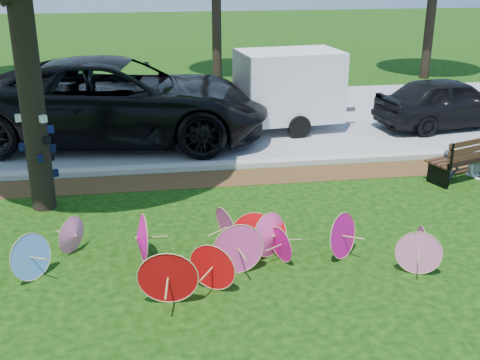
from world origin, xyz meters
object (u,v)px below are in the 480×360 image
at_px(dark_pickup, 449,102).
at_px(cargo_trailer, 289,85).
at_px(black_van, 118,101).
at_px(park_bench, 466,157).
at_px(person_left, 450,151).
at_px(parasol_pile, 233,246).

distance_m(dark_pickup, cargo_trailer, 4.49).
distance_m(black_van, dark_pickup, 8.97).
bearing_deg(park_bench, person_left, 151.89).
relative_size(black_van, person_left, 6.25).
height_order(parasol_pile, dark_pickup, dark_pickup).
bearing_deg(parasol_pile, black_van, 105.10).
relative_size(black_van, cargo_trailer, 2.88).
relative_size(parasol_pile, cargo_trailer, 2.44).
distance_m(parasol_pile, dark_pickup, 9.99).
bearing_deg(parasol_pile, dark_pickup, 45.16).
height_order(parasol_pile, person_left, person_left).
relative_size(parasol_pile, park_bench, 3.47).
bearing_deg(person_left, parasol_pile, -131.16).
distance_m(cargo_trailer, person_left, 5.01).
xyz_separation_m(black_van, park_bench, (7.41, -3.96, -0.57)).
xyz_separation_m(parasol_pile, park_bench, (5.48, 3.18, 0.12)).
xyz_separation_m(black_van, dark_pickup, (8.96, -0.05, -0.36)).
bearing_deg(parasol_pile, cargo_trailer, 70.88).
distance_m(cargo_trailer, park_bench, 5.25).
bearing_deg(black_van, parasol_pile, -157.49).
height_order(cargo_trailer, park_bench, cargo_trailer).
distance_m(parasol_pile, park_bench, 6.34).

